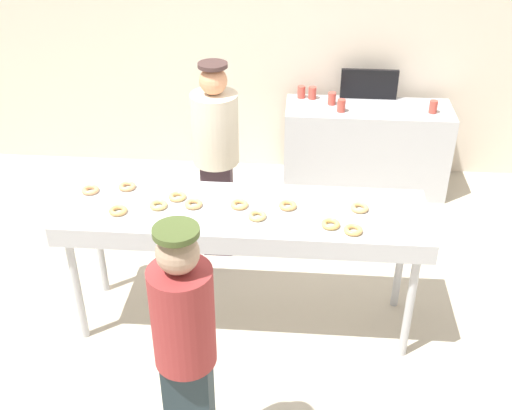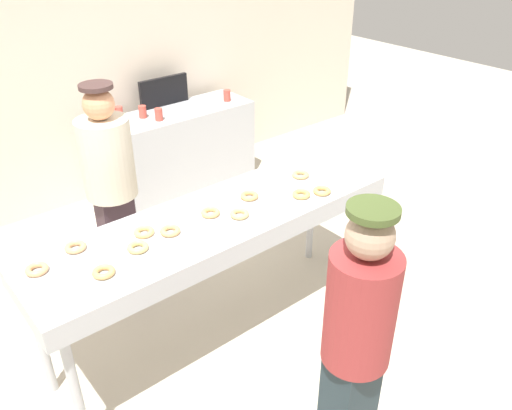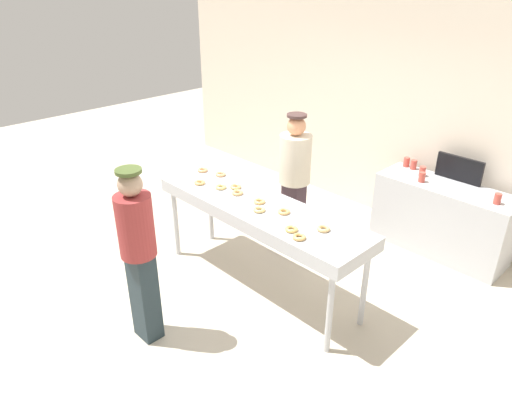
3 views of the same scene
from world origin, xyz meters
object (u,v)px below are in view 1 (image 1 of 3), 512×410
(glazed_donut_5, at_px, (360,208))
(customer_waiting, at_px, (186,353))
(fryer_conveyor, at_px, (243,218))
(glazed_donut_9, at_px, (257,216))
(paper_cup_1, at_px, (341,106))
(glazed_donut_6, at_px, (331,224))
(worker_baker, at_px, (216,150))
(glazed_donut_1, at_px, (118,211))
(glazed_donut_8, at_px, (158,205))
(glazed_donut_10, at_px, (90,190))
(paper_cup_0, at_px, (433,107))
(glazed_donut_0, at_px, (177,196))
(paper_cup_2, at_px, (332,99))
(glazed_donut_2, at_px, (288,205))
(glazed_donut_3, at_px, (193,204))
(glazed_donut_4, at_px, (239,204))
(prep_counter, at_px, (365,148))
(menu_display, at_px, (369,84))
(paper_cup_3, at_px, (312,93))
(glazed_donut_7, at_px, (353,230))
(glazed_donut_11, at_px, (127,186))
(paper_cup_4, at_px, (301,92))

(glazed_donut_5, xyz_separation_m, customer_waiting, (-0.93, -1.33, -0.06))
(fryer_conveyor, bearing_deg, glazed_donut_9, -45.88)
(fryer_conveyor, relative_size, paper_cup_1, 20.80)
(customer_waiting, relative_size, paper_cup_1, 14.17)
(glazed_donut_6, height_order, worker_baker, worker_baker)
(glazed_donut_1, xyz_separation_m, glazed_donut_8, (0.25, 0.09, 0.00))
(glazed_donut_10, bearing_deg, paper_cup_0, 35.00)
(glazed_donut_0, bearing_deg, paper_cup_2, 61.41)
(glazed_donut_1, distance_m, glazed_donut_2, 1.12)
(glazed_donut_3, bearing_deg, glazed_donut_0, 145.00)
(fryer_conveyor, height_order, customer_waiting, customer_waiting)
(glazed_donut_6, relative_size, paper_cup_1, 1.02)
(glazed_donut_3, xyz_separation_m, glazed_donut_4, (0.30, 0.02, 0.00))
(glazed_donut_3, distance_m, glazed_donut_10, 0.75)
(glazed_donut_4, bearing_deg, glazed_donut_0, 171.12)
(glazed_donut_6, relative_size, prep_counter, 0.08)
(glazed_donut_1, relative_size, menu_display, 0.22)
(glazed_donut_1, height_order, worker_baker, worker_baker)
(glazed_donut_2, bearing_deg, customer_waiting, -109.04)
(glazed_donut_0, bearing_deg, paper_cup_1, 57.46)
(paper_cup_3, xyz_separation_m, menu_display, (0.54, 0.05, 0.09))
(fryer_conveyor, xyz_separation_m, worker_baker, (-0.30, 0.86, 0.07))
(glazed_donut_9, xyz_separation_m, glazed_donut_10, (-1.18, 0.24, 0.00))
(glazed_donut_7, relative_size, customer_waiting, 0.07)
(paper_cup_1, bearing_deg, glazed_donut_6, -93.96)
(fryer_conveyor, height_order, glazed_donut_2, glazed_donut_2)
(glazed_donut_5, bearing_deg, glazed_donut_11, 174.52)
(glazed_donut_8, xyz_separation_m, paper_cup_4, (0.91, 2.27, -0.08))
(customer_waiting, bearing_deg, glazed_donut_11, 119.59)
(fryer_conveyor, height_order, glazed_donut_4, glazed_donut_4)
(paper_cup_1, bearing_deg, fryer_conveyor, -110.33)
(glazed_donut_4, xyz_separation_m, prep_counter, (1.02, 2.03, -0.56))
(glazed_donut_1, relative_size, paper_cup_0, 1.02)
(prep_counter, xyz_separation_m, paper_cup_0, (0.57, -0.08, 0.49))
(glazed_donut_3, distance_m, customer_waiting, 1.30)
(fryer_conveyor, distance_m, glazed_donut_5, 0.77)
(glazed_donut_4, xyz_separation_m, glazed_donut_8, (-0.54, -0.05, 0.00))
(glazed_donut_2, relative_size, paper_cup_0, 1.02)
(paper_cup_0, bearing_deg, glazed_donut_6, -114.72)
(glazed_donut_8, bearing_deg, glazed_donut_2, 4.32)
(glazed_donut_6, distance_m, paper_cup_4, 2.42)
(paper_cup_0, distance_m, menu_display, 0.65)
(worker_baker, relative_size, menu_display, 3.07)
(glazed_donut_8, distance_m, paper_cup_3, 2.47)
(glazed_donut_0, distance_m, paper_cup_0, 2.76)
(prep_counter, xyz_separation_m, paper_cup_3, (-0.54, 0.17, 0.49))
(glazed_donut_4, height_order, paper_cup_4, glazed_donut_4)
(glazed_donut_1, height_order, glazed_donut_4, same)
(worker_baker, xyz_separation_m, paper_cup_1, (1.02, 1.08, -0.05))
(glazed_donut_9, xyz_separation_m, paper_cup_4, (0.24, 2.35, -0.08))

